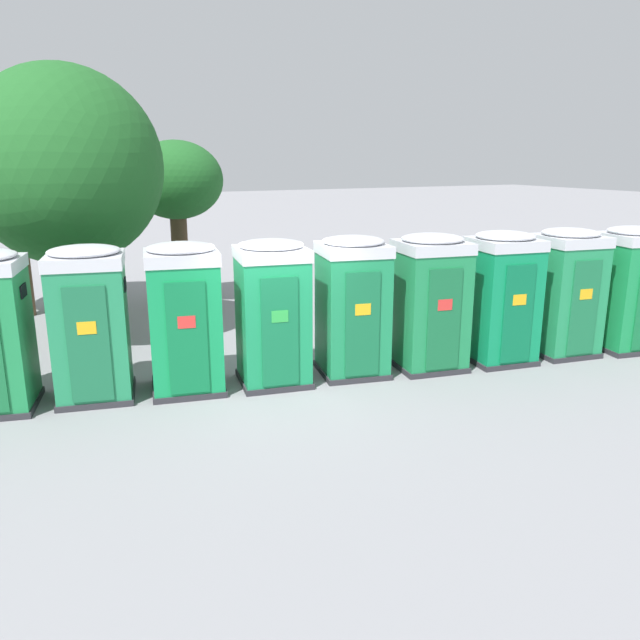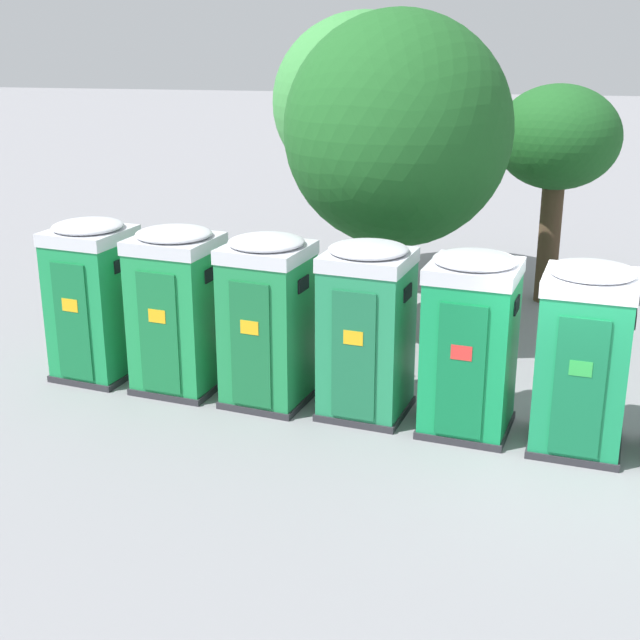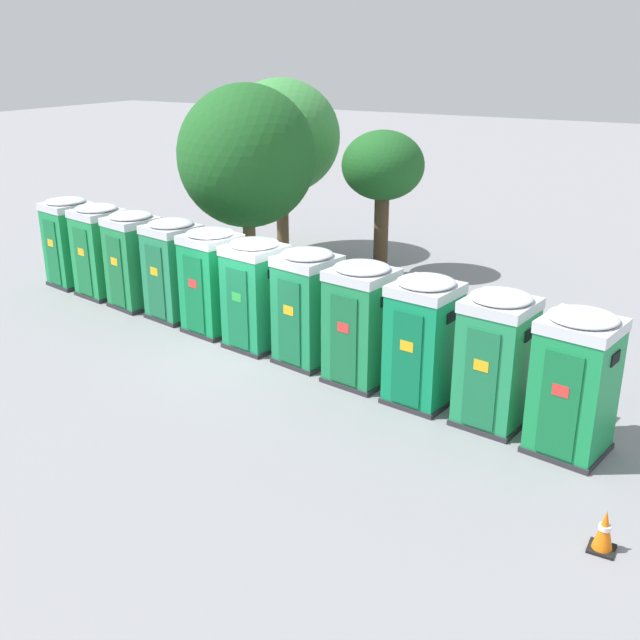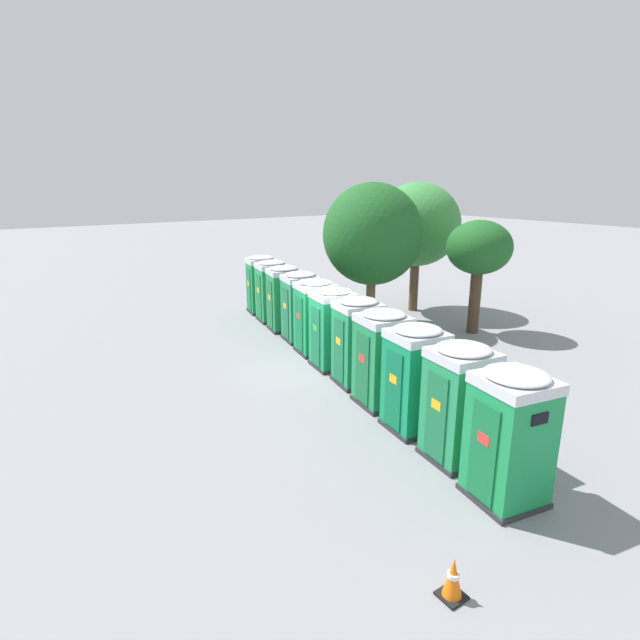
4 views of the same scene
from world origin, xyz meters
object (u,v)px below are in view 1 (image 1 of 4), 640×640
at_px(portapotty_4, 185,317).
at_px(street_tree_2, 176,183).
at_px(portapotty_5, 272,312).
at_px(portapotty_7, 430,301).
at_px(street_tree_1, 65,167).
at_px(portapotty_3, 91,323).
at_px(portapotty_8, 501,297).
at_px(portapotty_9, 565,291).
at_px(portapotty_10, 630,288).
at_px(street_tree_0, 9,159).
at_px(portapotty_6, 353,306).

distance_m(portapotty_4, street_tree_2, 6.80).
distance_m(portapotty_5, portapotty_7, 2.98).
distance_m(portapotty_5, street_tree_1, 5.36).
distance_m(portapotty_3, portapotty_8, 7.46).
bearing_deg(street_tree_2, portapotty_3, -115.65).
bearing_deg(portapotty_9, portapotty_10, -12.95).
bearing_deg(portapotty_5, street_tree_2, 90.17).
xyz_separation_m(portapotty_8, portapotty_9, (1.48, -0.18, 0.00)).
height_order(portapotty_8, street_tree_0, street_tree_0).
height_order(portapotty_6, portapotty_8, same).
xyz_separation_m(portapotty_4, street_tree_2, (1.44, 6.35, 1.94)).
xyz_separation_m(portapotty_3, portapotty_9, (8.81, -1.55, 0.00)).
distance_m(portapotty_7, street_tree_0, 10.55).
relative_size(portapotty_10, street_tree_1, 0.45).
bearing_deg(portapotty_6, street_tree_2, 102.41).
height_order(portapotty_9, street_tree_0, street_tree_0).
distance_m(portapotty_6, street_tree_0, 9.42).
relative_size(portapotty_5, street_tree_2, 0.59).
xyz_separation_m(portapotty_7, portapotty_8, (1.47, -0.26, 0.00)).
bearing_deg(portapotty_8, portapotty_3, 169.41).
bearing_deg(street_tree_2, portapotty_9, -52.10).
bearing_deg(street_tree_1, portapotty_3, -91.19).
height_order(portapotty_8, portapotty_9, same).
bearing_deg(street_tree_2, portapotty_6, -77.59).
xyz_separation_m(portapotty_3, portapotty_8, (7.33, -1.37, 0.00)).
height_order(portapotty_10, street_tree_1, street_tree_1).
bearing_deg(portapotty_10, portapotty_6, 169.38).
xyz_separation_m(portapotty_4, street_tree_1, (-1.39, 3.55, 2.40)).
xyz_separation_m(portapotty_8, portapotty_10, (2.94, -0.52, -0.00)).
relative_size(portapotty_9, street_tree_0, 0.45).
distance_m(portapotty_3, portapotty_7, 5.96).
height_order(portapotty_3, portapotty_10, same).
distance_m(portapotty_3, portapotty_5, 2.98).
relative_size(portapotty_3, street_tree_2, 0.59).
xyz_separation_m(portapotty_5, street_tree_1, (-2.85, 3.85, 2.40)).
height_order(portapotty_7, street_tree_1, street_tree_1).
height_order(portapotty_3, portapotty_9, same).
xyz_separation_m(portapotty_5, street_tree_2, (-0.02, 6.65, 1.94)).
bearing_deg(street_tree_2, portapotty_8, -59.14).
distance_m(portapotty_4, portapotty_5, 1.49).
bearing_deg(portapotty_3, street_tree_1, 88.81).
xyz_separation_m(portapotty_6, street_tree_1, (-4.34, 4.03, 2.40)).
bearing_deg(street_tree_0, portapotty_4, -70.84).
distance_m(portapotty_8, street_tree_2, 8.85).
relative_size(portapotty_3, portapotty_8, 1.00).
height_order(portapotty_7, portapotty_9, same).
height_order(portapotty_5, street_tree_2, street_tree_2).
bearing_deg(portapotty_7, portapotty_8, -10.04).
bearing_deg(street_tree_0, street_tree_2, -7.66).
bearing_deg(portapotty_4, portapotty_3, 167.86).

